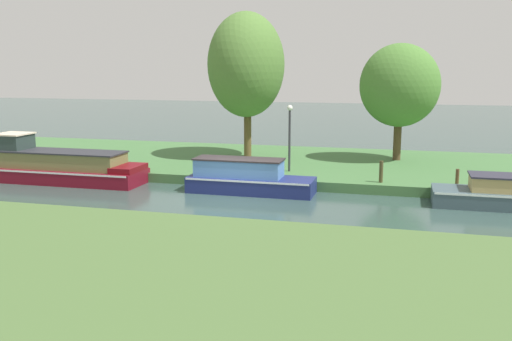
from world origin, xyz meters
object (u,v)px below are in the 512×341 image
willow_tree_centre (400,86)px  lamp_post (290,130)px  mooring_post_far (381,172)px  slate_barge (504,194)px  maroon_narrowboat (59,166)px  navy_cruiser (247,178)px  willow_tree_left (246,65)px  mooring_post_near (457,178)px

willow_tree_centre → lamp_post: 6.41m
mooring_post_far → slate_barge: bearing=-17.8°
maroon_narrowboat → lamp_post: size_ratio=2.58×
navy_cruiser → mooring_post_far: navy_cruiser is taller
willow_tree_centre → mooring_post_far: (-0.49, -5.68, -3.19)m
navy_cruiser → willow_tree_left: size_ratio=0.69×
slate_barge → navy_cruiser: (-9.45, -0.00, 0.09)m
slate_barge → mooring_post_far: size_ratio=5.40×
willow_tree_left → lamp_post: bearing=-50.1°
mooring_post_near → willow_tree_left: bearing=153.0°
willow_tree_centre → mooring_post_near: size_ratio=8.42×
willow_tree_left → willow_tree_centre: (7.42, 0.70, -0.97)m
slate_barge → willow_tree_left: willow_tree_left is taller
mooring_post_far → navy_cruiser: bearing=-164.8°
maroon_narrowboat → mooring_post_near: size_ratio=11.17×
maroon_narrowboat → willow_tree_centre: (14.06, 7.07, 3.36)m
slate_barge → maroon_narrowboat: maroon_narrowboat is taller
lamp_post → mooring_post_near: 7.15m
willow_tree_centre → navy_cruiser: bearing=-128.4°
navy_cruiser → mooring_post_far: 5.31m
willow_tree_centre → lamp_post: (-4.48, -4.21, -1.80)m
willow_tree_left → mooring_post_near: size_ratio=10.78×
navy_cruiser → willow_tree_centre: willow_tree_centre is taller
navy_cruiser → willow_tree_centre: size_ratio=0.89×
maroon_narrowboat → willow_tree_left: willow_tree_left is taller
willow_tree_left → lamp_post: size_ratio=2.49×
willow_tree_left → willow_tree_centre: 7.51m
slate_barge → navy_cruiser: navy_cruiser is taller
mooring_post_near → navy_cruiser: bearing=-170.1°
willow_tree_left → mooring_post_near: willow_tree_left is taller
slate_barge → lamp_post: (-8.33, 2.86, 1.74)m
willow_tree_left → willow_tree_centre: willow_tree_left is taller
mooring_post_near → lamp_post: bearing=167.9°
willow_tree_left → navy_cruiser: bearing=-74.1°
willow_tree_centre → lamp_post: bearing=-136.8°
slate_barge → willow_tree_left: bearing=150.5°
maroon_narrowboat → navy_cruiser: size_ratio=1.49×
slate_barge → maroon_narrowboat: 17.91m
maroon_narrowboat → willow_tree_left: 10.17m
maroon_narrowboat → lamp_post: bearing=16.6°
navy_cruiser → mooring_post_near: (7.96, 1.39, 0.16)m
willow_tree_left → mooring_post_near: bearing=-27.0°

